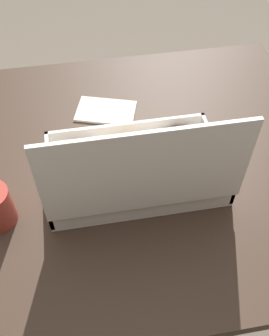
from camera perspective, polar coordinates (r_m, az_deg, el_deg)
The scene contains 4 objects.
ground_plane at distance 1.52m, azimuth -2.00°, elevation -17.05°, with size 8.00×8.00×0.00m, color #6B6054.
dining_table at distance 0.98m, azimuth -2.95°, elevation -3.29°, with size 1.03×0.81×0.71m.
donut_box at distance 0.82m, azimuth 0.38°, elevation -0.37°, with size 0.38×0.24×0.25m.
paper_napkin at distance 1.02m, azimuth -4.17°, elevation 8.25°, with size 0.17×0.13×0.01m.
Camera 1 is at (0.05, 0.58, 1.40)m, focal length 42.00 mm.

